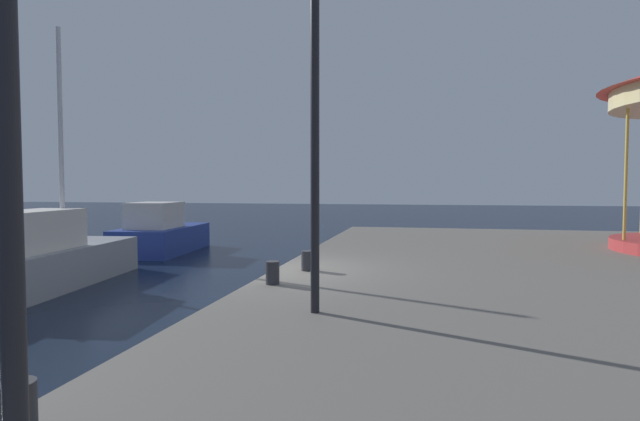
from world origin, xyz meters
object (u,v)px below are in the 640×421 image
at_px(lamp_post_mid_promenade, 315,76).
at_px(bollard_south, 18,411).
at_px(bollard_north, 273,273).
at_px(sailboat_grey, 40,260).
at_px(bollard_center, 307,261).
at_px(motorboat_blue, 161,234).

bearing_deg(lamp_post_mid_promenade, bollard_south, -107.92).
distance_m(lamp_post_mid_promenade, bollard_north, 3.62).
relative_size(bollard_south, bollard_north, 1.00).
distance_m(sailboat_grey, bollard_north, 6.81).
xyz_separation_m(bollard_south, bollard_center, (0.33, 6.97, 0.00)).
bearing_deg(lamp_post_mid_promenade, motorboat_blue, 128.15).
height_order(sailboat_grey, bollard_north, sailboat_grey).
height_order(sailboat_grey, bollard_south, sailboat_grey).
distance_m(motorboat_blue, bollard_center, 10.50).
relative_size(motorboat_blue, bollard_center, 11.81).
relative_size(sailboat_grey, bollard_center, 16.40).
xyz_separation_m(lamp_post_mid_promenade, bollard_south, (-1.21, -3.73, -2.96)).
height_order(sailboat_grey, bollard_center, sailboat_grey).
xyz_separation_m(motorboat_blue, bollard_center, (7.46, -7.38, 0.29)).
bearing_deg(motorboat_blue, bollard_north, -50.94).
distance_m(sailboat_grey, lamp_post_mid_promenade, 9.12).
bearing_deg(bollard_center, lamp_post_mid_promenade, -74.78).
relative_size(bollard_center, bollard_north, 1.00).
relative_size(lamp_post_mid_promenade, bollard_north, 11.67).
distance_m(sailboat_grey, bollard_center, 6.79).
distance_m(motorboat_blue, lamp_post_mid_promenade, 13.89).
relative_size(sailboat_grey, bollard_north, 16.40).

